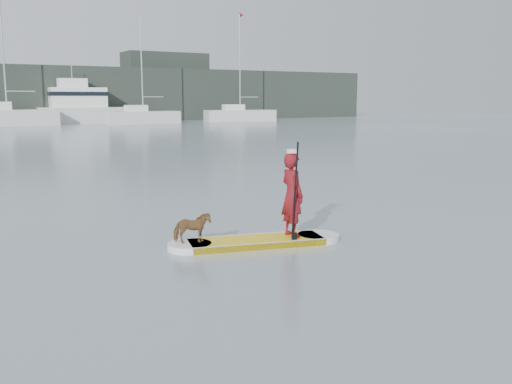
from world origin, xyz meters
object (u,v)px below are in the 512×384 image
sailboat_e (143,116)px  motor_yacht_a (84,107)px  paddler (292,195)px  sailboat_f (240,114)px  sailboat_d (7,116)px  dog (192,228)px  paddleboard (256,242)px

sailboat_e → motor_yacht_a: sailboat_e is taller
paddler → motor_yacht_a: bearing=-9.6°
paddler → motor_yacht_a: 53.08m
sailboat_e → sailboat_f: 11.63m
paddler → sailboat_f: (25.77, 48.25, -0.11)m
sailboat_d → motor_yacht_a: sailboat_d is taller
paddler → sailboat_e: bearing=-15.9°
sailboat_d → sailboat_e: size_ratio=1.27×
dog → paddleboard: bearing=-90.6°
sailboat_d → motor_yacht_a: size_ratio=1.30×
sailboat_d → motor_yacht_a: bearing=16.4°
paddler → motor_yacht_a: size_ratio=0.15×
sailboat_d → sailboat_f: size_ratio=1.13×
motor_yacht_a → sailboat_d: bearing=-161.5°
paddleboard → paddler: (0.68, -0.18, 0.85)m
sailboat_f → motor_yacht_a: bearing=177.1°
paddleboard → motor_yacht_a: size_ratio=0.31×
dog → sailboat_f: bearing=-15.8°
sailboat_e → paddler: bearing=-103.5°
paddleboard → sailboat_e: bearing=87.5°
sailboat_e → sailboat_d: bearing=171.7°
paddleboard → motor_yacht_a: motor_yacht_a is taller
sailboat_d → sailboat_e: 12.83m
paddler → dog: paddler is taller
sailboat_d → sailboat_f: bearing=-2.3°
paddler → sailboat_d: sailboat_d is taller
sailboat_e → motor_yacht_a: bearing=140.1°
sailboat_e → sailboat_f: sailboat_f is taller
dog → sailboat_d: sailboat_d is taller
motor_yacht_a → dog: bearing=-97.6°
paddleboard → paddler: size_ratio=2.03×
paddleboard → sailboat_f: size_ratio=0.27×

